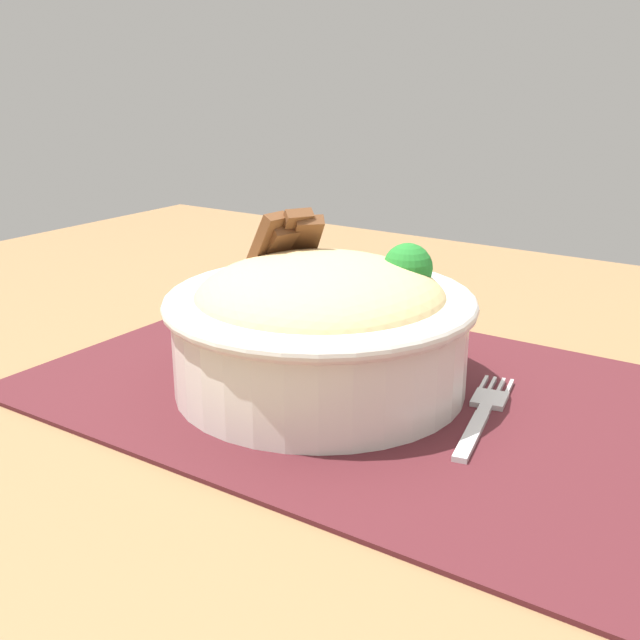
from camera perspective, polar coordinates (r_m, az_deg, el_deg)
name	(u,v)px	position (r m, az deg, el deg)	size (l,w,h in m)	color
table	(374,488)	(0.57, 4.01, -12.19)	(1.32, 0.98, 0.78)	olive
placemat	(371,393)	(0.55, 3.76, -5.36)	(0.47, 0.31, 0.00)	#47191E
bowl	(320,322)	(0.53, 0.03, -0.14)	(0.21, 0.21, 0.12)	silver
fork	(484,411)	(0.52, 11.94, -6.59)	(0.04, 0.13, 0.00)	#BCBCBC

